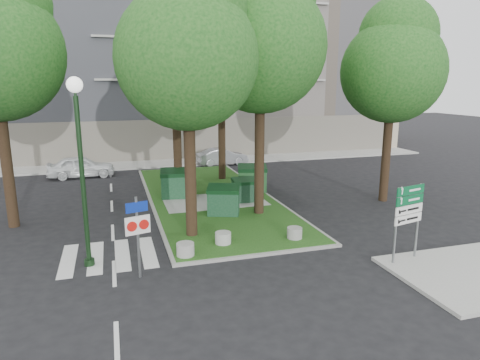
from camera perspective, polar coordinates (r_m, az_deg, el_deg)
name	(u,v)px	position (r m, az deg, el deg)	size (l,w,h in m)	color
ground	(247,257)	(15.24, 1.00, -10.22)	(120.00, 120.00, 0.00)	black
median_island	(210,197)	(22.66, -4.01, -2.31)	(6.00, 16.00, 0.12)	#174012
median_kerb	(210,197)	(22.66, -4.01, -2.33)	(6.30, 16.30, 0.10)	gray
sidewalk_corner	(476,274)	(15.77, 28.95, -10.86)	(5.00, 4.00, 0.12)	#999993
building_sidewalk	(172,163)	(32.67, -9.00, 2.26)	(42.00, 3.00, 0.12)	#999993
zebra_crossing	(135,253)	(16.00, -13.79, -9.43)	(5.00, 3.00, 0.01)	silver
apartment_building	(157,59)	(39.63, -11.00, 15.55)	(41.00, 12.00, 16.00)	tan
tree_median_near_left	(189,44)	(16.22, -6.80, 17.52)	(5.20, 5.20, 10.53)	black
tree_median_near_right	(262,34)	(19.12, 2.97, 18.88)	(5.60, 5.60, 11.46)	black
tree_median_mid	(176,62)	(22.68, -8.52, 15.26)	(4.80, 4.80, 9.99)	black
tree_median_far	(222,42)	(26.35, -2.40, 17.94)	(5.80, 5.80, 11.93)	black
tree_street_right	(394,61)	(22.79, 19.86, 14.65)	(5.00, 5.00, 10.06)	black
dumpster_a	(176,184)	(22.51, -8.48, -0.48)	(1.75, 1.34, 1.50)	#103D20
dumpster_b	(224,200)	(19.42, -2.21, -2.71)	(1.70, 1.44, 1.34)	#10371F
dumpster_c	(245,190)	(21.53, 0.71, -1.35)	(1.32, 0.94, 1.20)	black
dumpster_d	(252,178)	(23.57, 1.64, 0.22)	(1.81, 1.48, 1.46)	#14411A
bollard_left	(185,249)	(15.10, -7.30, -9.15)	(0.62, 0.62, 0.44)	gray
bollard_right	(295,233)	(16.70, 7.29, -7.00)	(0.58, 0.58, 0.42)	gray
bollard_mid	(223,238)	(16.06, -2.27, -7.71)	(0.60, 0.60, 0.43)	#A3A49F
litter_bin	(241,188)	(22.78, 0.18, -1.04)	(0.44, 0.44, 0.77)	gold
street_lamp	(80,151)	(14.39, -20.54, 3.65)	(0.49, 0.49, 6.16)	black
traffic_sign_pole	(137,226)	(13.52, -13.52, -6.04)	(0.77, 0.24, 2.61)	slate
directional_sign	(408,211)	(15.21, 21.51, -3.87)	(1.26, 0.35, 2.57)	slate
car_white	(81,167)	(29.38, -20.43, 1.70)	(1.66, 4.12, 1.40)	white
car_silver	(222,157)	(31.78, -2.39, 3.13)	(1.31, 3.76, 1.24)	#93959A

